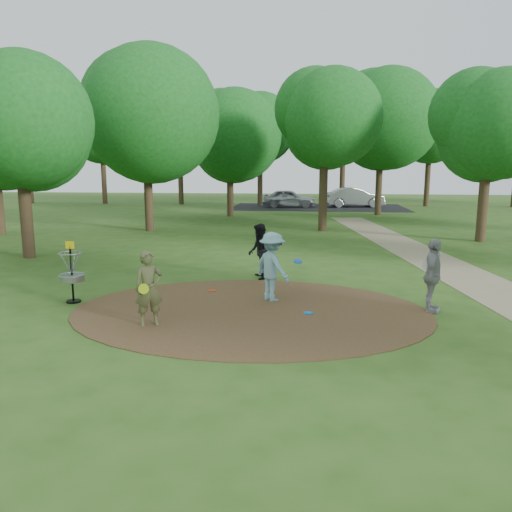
# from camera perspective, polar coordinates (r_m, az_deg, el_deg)

# --- Properties ---
(ground) EXTENTS (100.00, 100.00, 0.00)m
(ground) POSITION_cam_1_polar(r_m,az_deg,el_deg) (11.78, -0.64, -6.31)
(ground) COLOR #2D5119
(ground) RESTS_ON ground
(dirt_clearing) EXTENTS (8.40, 8.40, 0.02)m
(dirt_clearing) POSITION_cam_1_polar(r_m,az_deg,el_deg) (11.78, -0.64, -6.27)
(dirt_clearing) COLOR #47301C
(dirt_clearing) RESTS_ON ground
(footpath) EXTENTS (7.55, 39.89, 0.01)m
(footpath) POSITION_cam_1_polar(r_m,az_deg,el_deg) (14.57, 26.79, -4.17)
(footpath) COLOR #8C7A5B
(footpath) RESTS_ON ground
(parking_lot) EXTENTS (14.00, 8.00, 0.01)m
(parking_lot) POSITION_cam_1_polar(r_m,az_deg,el_deg) (41.35, 7.12, 5.55)
(parking_lot) COLOR black
(parking_lot) RESTS_ON ground
(player_observer_with_disc) EXTENTS (0.70, 0.61, 1.62)m
(player_observer_with_disc) POSITION_cam_1_polar(r_m,az_deg,el_deg) (10.79, -12.15, -3.66)
(player_observer_with_disc) COLOR brown
(player_observer_with_disc) RESTS_ON ground
(player_throwing_with_disc) EXTENTS (1.40, 1.26, 1.75)m
(player_throwing_with_disc) POSITION_cam_1_polar(r_m,az_deg,el_deg) (12.49, 1.87, -1.23)
(player_throwing_with_disc) COLOR #7FB4BD
(player_throwing_with_disc) RESTS_ON ground
(player_walking_with_disc) EXTENTS (0.80, 0.94, 1.67)m
(player_walking_with_disc) POSITION_cam_1_polar(r_m,az_deg,el_deg) (14.92, 0.38, 0.52)
(player_walking_with_disc) COLOR black
(player_walking_with_disc) RESTS_ON ground
(player_waiting_with_disc) EXTENTS (0.71, 1.09, 1.73)m
(player_waiting_with_disc) POSITION_cam_1_polar(r_m,az_deg,el_deg) (12.23, 19.54, -2.12)
(player_waiting_with_disc) COLOR gray
(player_waiting_with_disc) RESTS_ON ground
(disc_ground_blue) EXTENTS (0.22, 0.22, 0.02)m
(disc_ground_blue) POSITION_cam_1_polar(r_m,az_deg,el_deg) (11.60, 5.99, -6.49)
(disc_ground_blue) COLOR blue
(disc_ground_blue) RESTS_ON dirt_clearing
(disc_ground_red) EXTENTS (0.22, 0.22, 0.02)m
(disc_ground_red) POSITION_cam_1_polar(r_m,az_deg,el_deg) (13.59, -5.04, -3.97)
(disc_ground_red) COLOR #B83612
(disc_ground_red) RESTS_ON dirt_clearing
(car_left) EXTENTS (4.30, 1.75, 1.46)m
(car_left) POSITION_cam_1_polar(r_m,az_deg,el_deg) (40.99, 3.79, 6.59)
(car_left) COLOR #A6A9AE
(car_left) RESTS_ON ground
(car_right) EXTENTS (5.04, 2.54, 1.59)m
(car_right) POSITION_cam_1_polar(r_m,az_deg,el_deg) (41.96, 11.15, 6.59)
(car_right) COLOR #98999F
(car_right) RESTS_ON ground
(disc_golf_basket) EXTENTS (0.63, 0.63, 1.54)m
(disc_golf_basket) POSITION_cam_1_polar(r_m,az_deg,el_deg) (13.15, -20.35, -1.28)
(disc_golf_basket) COLOR black
(disc_golf_basket) RESTS_ON ground
(tree_ring) EXTENTS (37.05, 45.96, 9.59)m
(tree_ring) POSITION_cam_1_polar(r_m,az_deg,el_deg) (21.30, 4.26, 15.42)
(tree_ring) COLOR #332316
(tree_ring) RESTS_ON ground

